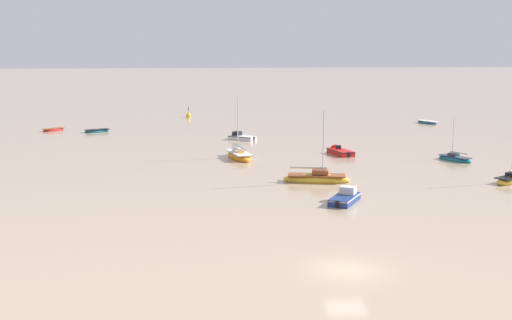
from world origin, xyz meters
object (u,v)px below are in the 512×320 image
(rowboat_moored_0, at_px, (427,122))
(rowboat_moored_5, at_px, (53,130))
(sailboat_moored_2, at_px, (239,156))
(motorboat_moored_2, at_px, (238,138))
(motorboat_moored_1, at_px, (338,152))
(rowboat_moored_1, at_px, (97,131))
(sailboat_moored_0, at_px, (455,159))
(channel_buoy, at_px, (188,115))
(sailboat_moored_4, at_px, (317,179))
(motorboat_moored_3, at_px, (347,198))

(rowboat_moored_0, height_order, rowboat_moored_5, rowboat_moored_0)
(rowboat_moored_0, distance_m, sailboat_moored_2, 50.09)
(motorboat_moored_2, bearing_deg, rowboat_moored_5, 13.74)
(motorboat_moored_1, bearing_deg, rowboat_moored_5, 41.36)
(rowboat_moored_1, distance_m, sailboat_moored_2, 34.66)
(motorboat_moored_2, distance_m, rowboat_moored_5, 32.14)
(sailboat_moored_0, bearing_deg, rowboat_moored_0, -41.84)
(rowboat_moored_0, relative_size, channel_buoy, 1.98)
(motorboat_moored_1, xyz_separation_m, motorboat_moored_2, (-11.51, 14.79, 0.03))
(motorboat_moored_2, bearing_deg, motorboat_moored_1, 166.73)
(rowboat_moored_5, distance_m, sailboat_moored_4, 57.26)
(sailboat_moored_0, relative_size, sailboat_moored_2, 0.70)
(rowboat_moored_0, distance_m, motorboat_moored_2, 39.32)
(motorboat_moored_1, xyz_separation_m, rowboat_moored_5, (-40.61, 28.43, -0.08))
(motorboat_moored_2, xyz_separation_m, channel_buoy, (-7.03, 32.36, 0.19))
(rowboat_moored_0, distance_m, motorboat_moored_1, 39.99)
(sailboat_moored_2, relative_size, rowboat_moored_5, 2.10)
(rowboat_moored_1, bearing_deg, sailboat_moored_0, -61.41)
(motorboat_moored_2, distance_m, sailboat_moored_2, 16.89)
(rowboat_moored_1, bearing_deg, rowboat_moored_0, -20.05)
(sailboat_moored_0, xyz_separation_m, motorboat_moored_2, (-24.31, 21.34, 0.03))
(motorboat_moored_1, distance_m, channel_buoy, 50.67)
(motorboat_moored_1, height_order, rowboat_moored_5, motorboat_moored_1)
(motorboat_moored_1, xyz_separation_m, sailboat_moored_4, (-6.22, -17.36, 0.09))
(motorboat_moored_1, relative_size, rowboat_moored_1, 1.26)
(rowboat_moored_5, height_order, channel_buoy, channel_buoy)
(rowboat_moored_0, xyz_separation_m, motorboat_moored_1, (-23.78, -32.15, 0.06))
(motorboat_moored_1, height_order, sailboat_moored_2, sailboat_moored_2)
(rowboat_moored_0, xyz_separation_m, sailboat_moored_4, (-30.00, -49.51, 0.14))
(rowboat_moored_1, height_order, motorboat_moored_2, motorboat_moored_2)
(rowboat_moored_0, height_order, motorboat_moored_2, motorboat_moored_2)
(sailboat_moored_0, xyz_separation_m, motorboat_moored_1, (-12.81, 6.55, 0.01))
(motorboat_moored_2, bearing_deg, motorboat_moored_3, 137.58)
(motorboat_moored_2, xyz_separation_m, motorboat_moored_3, (6.27, -40.86, 0.02))
(sailboat_moored_0, bearing_deg, sailboat_moored_2, 54.01)
(sailboat_moored_0, bearing_deg, rowboat_moored_1, 28.87)
(motorboat_moored_1, bearing_deg, motorboat_moored_3, 155.00)
(motorboat_moored_1, bearing_deg, sailboat_moored_2, 85.42)
(motorboat_moored_3, relative_size, rowboat_moored_5, 1.41)
(sailboat_moored_2, xyz_separation_m, sailboat_moored_4, (6.60, -15.31, -0.01))
(rowboat_moored_5, xyz_separation_m, channel_buoy, (22.07, 18.72, 0.30))
(sailboat_moored_2, bearing_deg, motorboat_moored_1, -92.12)
(motorboat_moored_1, bearing_deg, rowboat_moored_1, 38.52)
(motorboat_moored_1, bearing_deg, rowboat_moored_0, -50.12)
(motorboat_moored_2, height_order, sailboat_moored_2, sailboat_moored_2)
(sailboat_moored_2, xyz_separation_m, channel_buoy, (-5.72, 49.20, 0.12))
(motorboat_moored_1, distance_m, motorboat_moored_3, 26.59)
(sailboat_moored_2, xyz_separation_m, motorboat_moored_3, (7.58, -24.03, -0.05))
(rowboat_moored_1, relative_size, rowboat_moored_5, 1.17)
(sailboat_moored_0, height_order, motorboat_moored_2, sailboat_moored_0)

